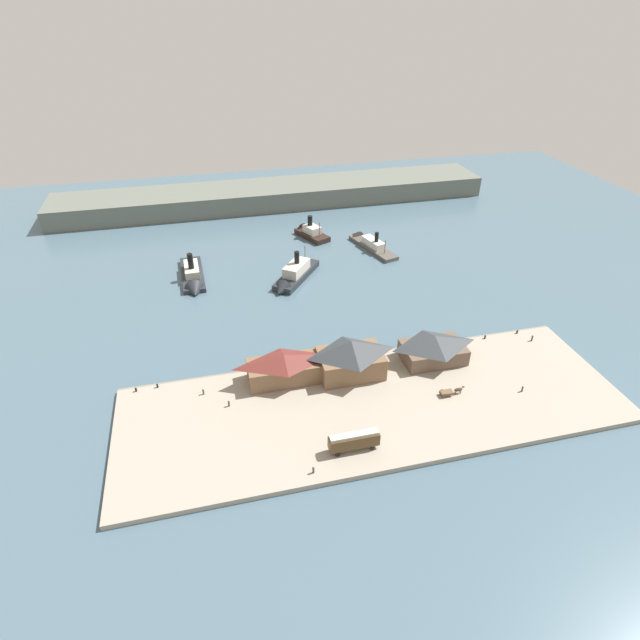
# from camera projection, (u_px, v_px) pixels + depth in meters

# --- Properties ---
(ground_plane) EXTENTS (320.00, 320.00, 0.00)m
(ground_plane) POSITION_uv_depth(u_px,v_px,m) (346.00, 351.00, 130.77)
(ground_plane) COLOR #476070
(quay_promenade) EXTENTS (110.00, 36.00, 1.20)m
(quay_promenade) POSITION_uv_depth(u_px,v_px,m) (375.00, 406.00, 112.48)
(quay_promenade) COLOR #9E9384
(quay_promenade) RESTS_ON ground
(seawall_edge) EXTENTS (110.00, 0.80, 1.00)m
(seawall_edge) POSITION_uv_depth(u_px,v_px,m) (350.00, 357.00, 127.56)
(seawall_edge) COLOR gray
(seawall_edge) RESTS_ON ground
(ferry_shed_central_terminal) EXTENTS (17.04, 7.93, 7.08)m
(ferry_shed_central_terminal) POSITION_uv_depth(u_px,v_px,m) (284.00, 367.00, 117.30)
(ferry_shed_central_terminal) COLOR brown
(ferry_shed_central_terminal) RESTS_ON quay_promenade
(ferry_shed_west_terminal) EXTENTS (15.07, 10.16, 9.17)m
(ferry_shed_west_terminal) POSITION_uv_depth(u_px,v_px,m) (351.00, 357.00, 118.70)
(ferry_shed_west_terminal) COLOR brown
(ferry_shed_west_terminal) RESTS_ON quay_promenade
(ferry_shed_east_terminal) EXTENTS (15.16, 9.76, 6.80)m
(ferry_shed_east_terminal) POSITION_uv_depth(u_px,v_px,m) (434.00, 348.00, 123.90)
(ferry_shed_east_terminal) COLOR brown
(ferry_shed_east_terminal) RESTS_ON quay_promenade
(street_tram) EXTENTS (10.05, 2.40, 4.12)m
(street_tram) POSITION_uv_depth(u_px,v_px,m) (354.00, 440.00, 99.82)
(street_tram) COLOR #4C381E
(street_tram) RESTS_ON quay_promenade
(horse_cart) EXTENTS (5.65, 1.66, 1.87)m
(horse_cart) POSITION_uv_depth(u_px,v_px,m) (451.00, 391.00, 114.23)
(horse_cart) COLOR brown
(horse_cart) RESTS_ON quay_promenade
(pedestrian_walking_east) EXTENTS (0.39, 0.39, 1.57)m
(pedestrian_walking_east) POSITION_uv_depth(u_px,v_px,m) (203.00, 392.00, 114.47)
(pedestrian_walking_east) COLOR #4C3D33
(pedestrian_walking_east) RESTS_ON quay_promenade
(pedestrian_at_waters_edge) EXTENTS (0.41, 0.41, 1.65)m
(pedestrian_at_waters_edge) POSITION_uv_depth(u_px,v_px,m) (229.00, 403.00, 111.17)
(pedestrian_at_waters_edge) COLOR #4C3D33
(pedestrian_at_waters_edge) RESTS_ON quay_promenade
(pedestrian_standing_center) EXTENTS (0.39, 0.39, 1.57)m
(pedestrian_standing_center) POSITION_uv_depth(u_px,v_px,m) (522.00, 389.00, 115.28)
(pedestrian_standing_center) COLOR #3D4C42
(pedestrian_standing_center) RESTS_ON quay_promenade
(pedestrian_near_west_shed) EXTENTS (0.41, 0.41, 1.68)m
(pedestrian_near_west_shed) POSITION_uv_depth(u_px,v_px,m) (313.00, 470.00, 95.77)
(pedestrian_near_west_shed) COLOR #3D4C42
(pedestrian_near_west_shed) RESTS_ON quay_promenade
(pedestrian_near_cart) EXTENTS (0.43, 0.43, 1.73)m
(pedestrian_near_cart) POSITION_uv_depth(u_px,v_px,m) (532.00, 338.00, 131.94)
(pedestrian_near_cart) COLOR #4C3D33
(pedestrian_near_cart) RESTS_ON quay_promenade
(mooring_post_center_west) EXTENTS (0.44, 0.44, 0.90)m
(mooring_post_center_west) POSITION_uv_depth(u_px,v_px,m) (485.00, 337.00, 132.95)
(mooring_post_center_west) COLOR black
(mooring_post_center_west) RESTS_ON quay_promenade
(mooring_post_east) EXTENTS (0.44, 0.44, 0.90)m
(mooring_post_east) POSITION_uv_depth(u_px,v_px,m) (157.00, 386.00, 116.58)
(mooring_post_east) COLOR black
(mooring_post_east) RESTS_ON quay_promenade
(mooring_post_west) EXTENTS (0.44, 0.44, 0.90)m
(mooring_post_west) POSITION_uv_depth(u_px,v_px,m) (517.00, 332.00, 134.96)
(mooring_post_west) COLOR black
(mooring_post_west) RESTS_ON quay_promenade
(mooring_post_center_east) EXTENTS (0.44, 0.44, 0.90)m
(mooring_post_center_east) POSITION_uv_depth(u_px,v_px,m) (136.00, 390.00, 115.43)
(mooring_post_center_east) COLOR black
(mooring_post_center_east) RESTS_ON quay_promenade
(ferry_mid_harbor) EXTENTS (11.71, 16.71, 9.79)m
(ferry_mid_harbor) POSITION_uv_depth(u_px,v_px,m) (309.00, 232.00, 190.58)
(ferry_mid_harbor) COLOR black
(ferry_mid_harbor) RESTS_ON ground
(ferry_moored_east) EXTENTS (7.40, 25.78, 11.04)m
(ferry_moored_east) POSITION_uv_depth(u_px,v_px,m) (193.00, 278.00, 160.83)
(ferry_moored_east) COLOR #23282D
(ferry_moored_east) RESTS_ON ground
(ferry_moored_west) EXTENTS (11.82, 25.92, 8.76)m
(ferry_moored_west) POSITION_uv_depth(u_px,v_px,m) (368.00, 243.00, 183.58)
(ferry_moored_west) COLOR #514C47
(ferry_moored_west) RESTS_ON ground
(ferry_outer_harbor) EXTENTS (19.04, 22.48, 10.80)m
(ferry_outer_harbor) POSITION_uv_depth(u_px,v_px,m) (293.00, 276.00, 160.80)
(ferry_outer_harbor) COLOR #23282D
(ferry_outer_harbor) RESTS_ON ground
(far_headland) EXTENTS (180.00, 24.00, 8.00)m
(far_headland) POSITION_uv_depth(u_px,v_px,m) (274.00, 194.00, 218.43)
(far_headland) COLOR #60665B
(far_headland) RESTS_ON ground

